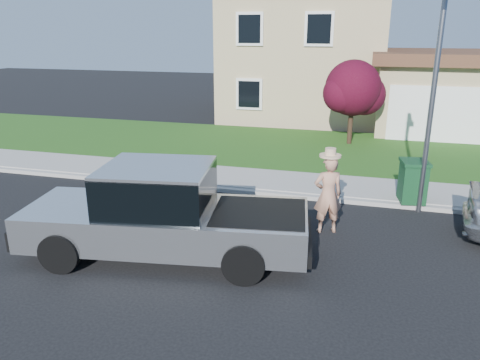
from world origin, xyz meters
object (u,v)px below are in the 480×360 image
(pickup_truck, at_px, (165,215))
(trash_bin, at_px, (413,181))
(street_lamp, at_px, (434,91))
(woman, at_px, (328,193))
(ornamental_tree, at_px, (354,91))

(pickup_truck, xyz_separation_m, trash_bin, (5.23, 4.42, -0.20))
(trash_bin, bearing_deg, street_lamp, -73.25)
(woman, relative_size, ornamental_tree, 0.61)
(trash_bin, bearing_deg, woman, -140.43)
(pickup_truck, relative_size, trash_bin, 5.51)
(pickup_truck, bearing_deg, ornamental_tree, 65.24)
(pickup_truck, relative_size, woman, 3.05)
(woman, relative_size, street_lamp, 0.37)
(ornamental_tree, bearing_deg, street_lamp, -73.32)
(ornamental_tree, relative_size, street_lamp, 0.61)
(ornamental_tree, height_order, trash_bin, ornamental_tree)
(trash_bin, relative_size, street_lamp, 0.20)
(trash_bin, xyz_separation_m, street_lamp, (0.19, -0.41, 2.44))
(street_lamp, bearing_deg, trash_bin, 108.71)
(ornamental_tree, bearing_deg, trash_bin, -73.89)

